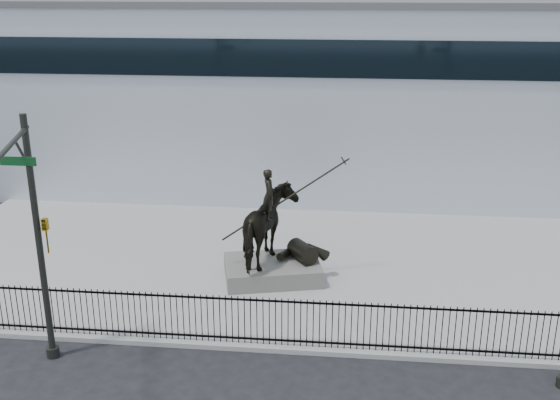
# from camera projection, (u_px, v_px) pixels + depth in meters

# --- Properties ---
(ground) EXTENTS (120.00, 120.00, 0.00)m
(ground) POSITION_uv_depth(u_px,v_px,m) (298.00, 375.00, 17.77)
(ground) COLOR black
(ground) RESTS_ON ground
(plaza) EXTENTS (30.00, 12.00, 0.15)m
(plaza) POSITION_uv_depth(u_px,v_px,m) (312.00, 266.00, 24.34)
(plaza) COLOR #999996
(plaza) RESTS_ON ground
(building) EXTENTS (44.00, 14.00, 9.00)m
(building) POSITION_uv_depth(u_px,v_px,m) (328.00, 91.00, 35.17)
(building) COLOR #B6BFC6
(building) RESTS_ON ground
(picket_fence) EXTENTS (22.10, 0.10, 1.50)m
(picket_fence) POSITION_uv_depth(u_px,v_px,m) (301.00, 323.00, 18.66)
(picket_fence) COLOR black
(picket_fence) RESTS_ON plaza
(statue_plinth) EXTENTS (3.73, 2.98, 0.62)m
(statue_plinth) POSITION_uv_depth(u_px,v_px,m) (272.00, 270.00, 23.09)
(statue_plinth) COLOR #595751
(statue_plinth) RESTS_ON plaza
(equestrian_statue) EXTENTS (4.11, 3.05, 3.57)m
(equestrian_statue) POSITION_uv_depth(u_px,v_px,m) (274.00, 228.00, 22.59)
(equestrian_statue) COLOR black
(equestrian_statue) RESTS_ON statue_plinth
(traffic_signal_left) EXTENTS (1.52, 4.84, 7.00)m
(traffic_signal_left) POSITION_uv_depth(u_px,v_px,m) (31.00, 236.00, 16.56)
(traffic_signal_left) COLOR black
(traffic_signal_left) RESTS_ON ground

